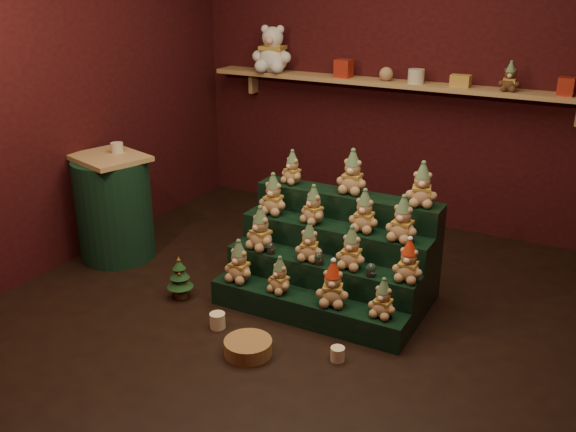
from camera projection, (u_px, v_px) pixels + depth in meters
The scene contains 40 objects.
ground at pixel (296, 307), 4.54m from camera, with size 4.00×4.00×0.00m, color black.
back_wall at pixel (403, 69), 5.72m from camera, with size 4.00×0.10×2.80m, color black.
front_wall at pixel (38, 213), 2.36m from camera, with size 4.00×0.10×2.80m, color black.
left_wall at pixel (62, 85), 4.95m from camera, with size 0.10×4.00×2.80m, color black.
back_shelf at pixel (396, 84), 5.61m from camera, with size 3.60×0.26×0.24m.
riser_tier_front at pixel (306, 309), 4.34m from camera, with size 1.40×0.22×0.18m, color black.
riser_tier_midfront at pixel (320, 284), 4.48m from camera, with size 1.40×0.22×0.36m, color black.
riser_tier_midback at pixel (334, 260), 4.63m from camera, with size 1.40×0.22×0.54m, color black.
riser_tier_back at pixel (346, 238), 4.78m from camera, with size 1.40×0.22×0.72m, color black.
teddy_0 at pixel (239, 261), 4.48m from camera, with size 0.21×0.19×0.30m, color tan, non-canonical shape.
teddy_1 at pixel (280, 275), 4.33m from camera, with size 0.18×0.16×0.25m, color tan, non-canonical shape.
teddy_2 at pixel (333, 283), 4.16m from camera, with size 0.22×0.19×0.30m, color tan, non-canonical shape.
teddy_3 at pixel (383, 298), 4.03m from camera, with size 0.18×0.16×0.26m, color tan, non-canonical shape.
teddy_4 at pixel (261, 228), 4.56m from camera, with size 0.22×0.20×0.31m, color tan, non-canonical shape.
teddy_5 at pixel (309, 242), 4.39m from camera, with size 0.19×0.17×0.27m, color tan, non-canonical shape.
teddy_6 at pixel (351, 248), 4.27m from camera, with size 0.21×0.18×0.29m, color tan, non-canonical shape.
teddy_7 at pixel (409, 261), 4.09m from camera, with size 0.20×0.18×0.28m, color tan, non-canonical shape.
teddy_8 at pixel (273, 194), 4.72m from camera, with size 0.21×0.19×0.30m, color tan, non-canonical shape.
teddy_9 at pixel (314, 205), 4.55m from camera, with size 0.19×0.17×0.27m, color tan, non-canonical shape.
teddy_10 at pixel (364, 211), 4.40m from camera, with size 0.21×0.19×0.29m, color tan, non-canonical shape.
teddy_11 at pixel (403, 219), 4.24m from camera, with size 0.22×0.20×0.31m, color tan, non-canonical shape.
teddy_12 at pixel (292, 167), 4.82m from camera, with size 0.18×0.16×0.25m, color tan, non-canonical shape.
teddy_13 at pixel (353, 172), 4.60m from camera, with size 0.22×0.20×0.31m, color tan, non-canonical shape.
teddy_14 at pixel (422, 185), 4.35m from camera, with size 0.21×0.19×0.30m, color tan, non-canonical shape.
snow_globe_a at pixel (271, 248), 4.52m from camera, with size 0.06×0.06×0.08m.
snow_globe_b at pixel (319, 258), 4.35m from camera, with size 0.07×0.07×0.09m.
snow_globe_c at pixel (371, 270), 4.18m from camera, with size 0.07×0.07×0.09m.
side_table at pixel (114, 208), 5.20m from camera, with size 0.68×0.61×0.87m.
table_ornament at pixel (117, 148), 5.11m from camera, with size 0.10×0.10×0.08m, color beige.
mini_christmas_tree at pixel (180, 278), 4.63m from camera, with size 0.19×0.19×0.33m.
mug_left at pixel (218, 321), 4.27m from camera, with size 0.10×0.10×0.10m, color #F6E2B6.
mug_right at pixel (338, 354), 3.91m from camera, with size 0.09×0.09×0.09m, color #F6E2B6.
wicker_basket at pixel (248, 347), 3.98m from camera, with size 0.30×0.30×0.09m, color olive.
white_bear at pixel (273, 43), 6.02m from camera, with size 0.39×0.35×0.54m, color silver, non-canonical shape.
brown_bear at pixel (510, 77), 5.11m from camera, with size 0.16×0.15×0.23m, color #4E2A1A, non-canonical shape.
gift_tin_red_a at pixel (344, 68), 5.77m from camera, with size 0.14×0.14×0.16m, color #AF2B1B.
gift_tin_cream at pixel (416, 76), 5.48m from camera, with size 0.14×0.14×0.12m, color beige.
gift_tin_red_b at pixel (566, 87), 4.95m from camera, with size 0.12×0.12×0.14m, color #AF2B1B.
shelf_plush_ball at pixel (386, 74), 5.60m from camera, with size 0.12×0.12×0.12m, color tan.
scarf_gift_box at pixel (460, 81), 5.32m from camera, with size 0.16×0.10×0.10m, color orange.
Camera 1 is at (1.85, -3.55, 2.24)m, focal length 40.00 mm.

